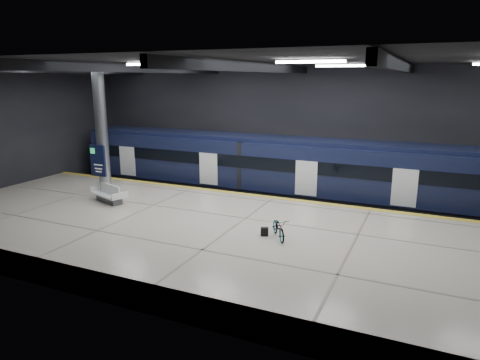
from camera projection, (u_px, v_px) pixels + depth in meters
The scene contains 10 objects.
ground at pixel (254, 234), 20.52m from camera, with size 30.00×30.00×0.00m, color black.
room_shell at pixel (255, 114), 19.19m from camera, with size 30.10×16.10×8.05m.
platform at pixel (231, 241), 18.18m from camera, with size 30.00×11.00×1.10m, color beige.
safety_strip at pixel (274, 197), 22.70m from camera, with size 30.00×0.40×0.01m, color gold.
rails at pixel (289, 203), 25.38m from camera, with size 30.00×1.52×0.16m.
train at pixel (293, 170), 24.85m from camera, with size 29.40×2.84×3.79m.
bench at pixel (109, 196), 21.83m from camera, with size 2.36×1.58×0.96m.
bicycle at pixel (279, 228), 16.89m from camera, with size 0.57×1.63×0.86m, color #99999E.
pannier_bag at pixel (264, 232), 17.19m from camera, with size 0.30×0.18×0.35m, color black.
info_column at pixel (102, 135), 21.76m from camera, with size 0.90×0.78×6.90m.
Camera 1 is at (7.34, -17.91, 7.31)m, focal length 32.00 mm.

